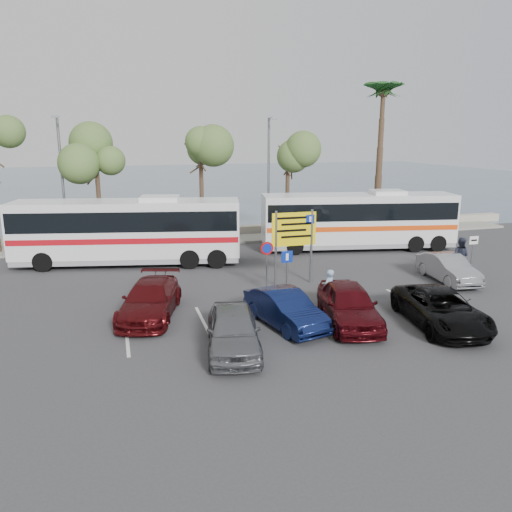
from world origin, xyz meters
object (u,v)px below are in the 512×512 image
object	(u,v)px
direction_sign	(294,235)
coach_bus_right	(358,222)
pedestrian_near	(329,290)
street_lamp_right	(269,173)
car_blue	(285,309)
car_silver_b	(448,268)
street_lamp_left	(62,177)
car_silver_a	(233,330)
car_maroon	(150,300)
coach_bus_left	(128,233)
pedestrian_far	(460,256)
car_red	(349,304)
suv_black	(441,309)

from	to	relation	value
direction_sign	coach_bus_right	distance (m)	8.88
direction_sign	pedestrian_near	world-z (taller)	direction_sign
street_lamp_right	car_blue	distance (m)	16.43
direction_sign	car_silver_b	size ratio (longest dim) A/B	0.89
coach_bus_right	street_lamp_right	bearing A→B (deg)	136.25
street_lamp_left	car_silver_a	xyz separation A→B (m)	(6.40, -17.02, -3.87)
car_maroon	car_silver_b	world-z (taller)	car_maroon
coach_bus_left	pedestrian_far	xyz separation A→B (m)	(16.34, -6.82, -0.79)
coach_bus_left	car_maroon	distance (m)	8.78
car_maroon	car_silver_a	bearing A→B (deg)	-42.89
coach_bus_right	car_silver_a	world-z (taller)	coach_bus_right
coach_bus_right	car_red	xyz separation A→B (m)	(-6.30, -11.57, -0.94)
car_maroon	suv_black	xyz separation A→B (m)	(10.44, -4.05, -0.02)
direction_sign	coach_bus_right	xyz separation A→B (m)	(6.50, 6.01, -0.71)
car_blue	pedestrian_far	bearing A→B (deg)	8.23
car_maroon	car_red	bearing A→B (deg)	-5.51
car_maroon	pedestrian_near	size ratio (longest dim) A/B	2.84
suv_black	pedestrian_far	world-z (taller)	pedestrian_far
direction_sign	car_red	size ratio (longest dim) A/B	0.79
car_silver_a	car_maroon	world-z (taller)	car_silver_a
coach_bus_left	coach_bus_right	world-z (taller)	coach_bus_left
coach_bus_right	pedestrian_near	world-z (taller)	coach_bus_right
car_red	pedestrian_near	distance (m)	1.73
coach_bus_right	car_silver_b	distance (m)	7.84
direction_sign	car_silver_a	bearing A→B (deg)	-124.51
pedestrian_near	coach_bus_left	bearing A→B (deg)	-88.86
car_blue	car_red	xyz separation A→B (m)	(2.40, -0.48, 0.10)
street_lamp_left	pedestrian_far	bearing A→B (deg)	-29.20
direction_sign	car_silver_b	xyz separation A→B (m)	(7.47, -1.70, -1.76)
street_lamp_right	coach_bus_left	world-z (taller)	street_lamp_right
direction_sign	coach_bus_right	bearing A→B (deg)	42.79
coach_bus_right	car_blue	bearing A→B (deg)	-128.12
direction_sign	car_red	distance (m)	5.79
coach_bus_right	car_maroon	size ratio (longest dim) A/B	2.52
car_blue	car_silver_b	world-z (taller)	car_blue
direction_sign	car_silver_a	distance (m)	8.30
street_lamp_right	car_silver_b	bearing A→B (deg)	-65.49
street_lamp_left	coach_bus_right	distance (m)	18.25
coach_bus_left	coach_bus_right	distance (m)	14.00
car_silver_a	car_silver_b	xyz separation A→B (m)	(12.08, 5.00, -0.07)
street_lamp_left	suv_black	bearing A→B (deg)	-49.70
car_blue	car_silver_b	xyz separation A→B (m)	(9.68, 3.38, -0.01)
suv_black	car_red	bearing A→B (deg)	169.77
coach_bus_right	pedestrian_far	xyz separation A→B (m)	(2.34, -6.78, -0.74)
car_silver_b	car_blue	bearing A→B (deg)	-155.01
direction_sign	street_lamp_left	bearing A→B (deg)	136.83
car_silver_a	car_red	world-z (taller)	car_red
coach_bus_right	direction_sign	bearing A→B (deg)	-137.21
coach_bus_left	car_silver_b	xyz separation A→B (m)	(14.98, -7.75, -1.10)
car_blue	car_maroon	distance (m)	5.38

